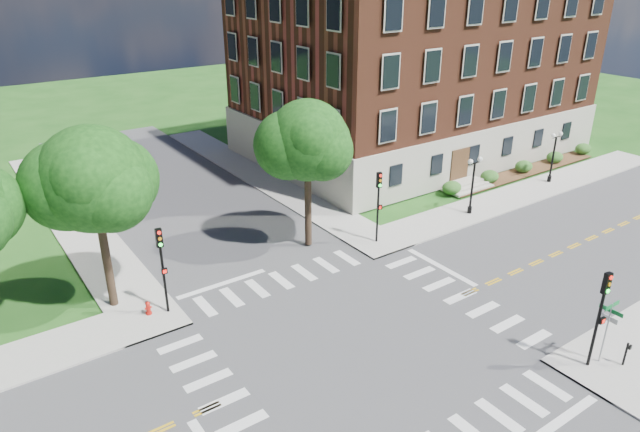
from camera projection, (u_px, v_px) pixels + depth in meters
ground at (358, 342)px, 27.77m from camera, size 160.00×160.00×0.00m
road_ew at (358, 342)px, 27.77m from camera, size 90.00×12.00×0.01m
road_ns at (358, 342)px, 27.77m from camera, size 12.00×90.00×0.01m
sidewalk_ne at (388, 185)px, 47.32m from camera, size 34.00×34.00×0.12m
crosswalk_east at (460, 297)px, 31.54m from camera, size 2.20×10.20×0.02m
stop_bar_east at (441, 267)px, 34.63m from camera, size 0.40×5.50×0.00m
main_building at (415, 63)px, 53.43m from camera, size 30.60×22.40×16.50m
shrub_row at (523, 174)px, 50.01m from camera, size 18.00×2.00×1.30m
tree_c at (93, 179)px, 27.77m from camera, size 5.35×5.35×9.83m
tree_d at (308, 141)px, 34.40m from camera, size 4.98×4.98×9.50m
traffic_signal_se at (601, 308)px, 24.76m from camera, size 0.35×0.39×4.80m
traffic_signal_ne at (378, 198)px, 36.33m from camera, size 0.37×0.43×4.80m
traffic_signal_nw at (162, 260)px, 28.77m from camera, size 0.33×0.37×4.80m
twin_lamp_west at (473, 182)px, 40.88m from camera, size 1.36×0.36×4.23m
twin_lamp_east at (553, 154)px, 46.91m from camera, size 1.36×0.36×4.23m
street_sign_pole at (608, 321)px, 25.37m from camera, size 1.10×1.10×3.10m
push_button_post at (626, 353)px, 25.72m from camera, size 0.14×0.21×1.20m
fire_hydrant at (148, 308)px, 29.64m from camera, size 0.35×0.35×0.75m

